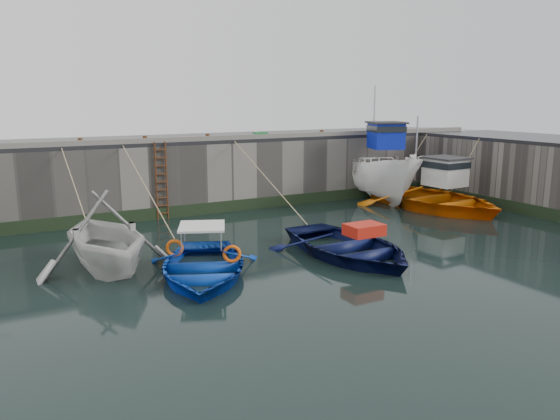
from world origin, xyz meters
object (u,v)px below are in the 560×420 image
bollard_b (145,139)px  boat_near_white (107,268)px  boat_near_blue (202,275)px  boat_far_orange (434,198)px  ladder (161,181)px  bollard_c (208,137)px  bollard_a (80,142)px  boat_near_navy (348,256)px  bollard_e (322,133)px  bollard_d (262,135)px  fish_crate (260,135)px  boat_far_white (380,175)px

bollard_b → boat_near_white: bearing=-115.9°
boat_near_blue → boat_far_orange: (12.67, 3.99, 0.47)m
ladder → bollard_c: bearing=8.7°
bollard_a → boat_near_navy: bearing=-51.7°
bollard_c → bollard_a: bearing=180.0°
boat_near_navy → boat_far_orange: (7.87, 4.35, 0.47)m
bollard_e → bollard_d: bearing=180.0°
boat_far_orange → bollard_d: size_ratio=26.49×
boat_near_navy → fish_crate: size_ratio=9.40×
ladder → boat_near_white: size_ratio=0.65×
boat_near_navy → bollard_d: (1.17, 8.40, 3.30)m
boat_near_blue → boat_far_white: bearing=53.4°
boat_near_blue → bollard_d: (5.97, 8.04, 3.30)m
boat_near_white → fish_crate: (8.17, 6.08, 3.30)m
boat_near_white → bollard_a: bearing=82.5°
boat_near_navy → bollard_a: bollard_a is taller
bollard_e → boat_far_orange: bearing=-49.1°
boat_near_blue → boat_near_white: bearing=161.2°
bollard_d → ladder: bearing=-176.0°
bollard_c → boat_near_navy: bearing=-80.3°
ladder → bollard_a: bearing=173.6°
bollard_a → bollard_d: same height
boat_near_navy → boat_far_white: bearing=45.6°
boat_near_white → bollard_d: bollard_d is taller
fish_crate → bollard_b: (-5.24, -0.05, 0.00)m
bollard_b → bollard_e: bearing=0.0°
boat_near_blue → fish_crate: fish_crate is taller
boat_far_orange → bollard_b: size_ratio=26.49×
boat_near_navy → boat_far_white: (7.26, 7.47, 1.21)m
boat_far_orange → bollard_b: 12.98m
boat_far_white → bollard_c: boat_far_white is taller
boat_near_navy → bollard_d: size_ratio=19.85×
boat_far_orange → bollard_b: bearing=158.0°
boat_near_navy → boat_far_white: boat_far_white is taller
boat_near_blue → bollard_e: 12.63m
bollard_a → bollard_e: 11.00m
bollard_c → bollard_b: bearing=180.0°
boat_far_white → bollard_d: boat_far_white is taller
boat_near_navy → bollard_a: 11.20m
ladder → boat_near_navy: 8.98m
ladder → boat_near_blue: bearing=-98.6°
ladder → bollard_d: size_ratio=11.43×
fish_crate → bollard_e: bollard_e is taller
boat_near_navy → bollard_a: size_ratio=19.85×
boat_far_orange → bollard_a: bearing=161.0°
boat_far_white → boat_far_orange: 3.26m
fish_crate → bollard_e: size_ratio=2.11×
bollard_c → bollard_e: 5.80m
boat_near_navy → bollard_c: bollard_c is taller
ladder → bollard_c: size_ratio=11.43×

